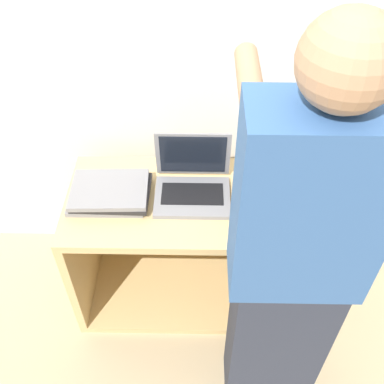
% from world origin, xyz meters
% --- Properties ---
extents(ground_plane, '(12.00, 12.00, 0.00)m').
position_xyz_m(ground_plane, '(0.00, 0.00, 0.00)').
color(ground_plane, tan).
extents(wall_back, '(8.00, 0.05, 2.40)m').
position_xyz_m(wall_back, '(0.00, 0.63, 1.20)').
color(wall_back, silver).
rests_on(wall_back, ground_plane).
extents(cart, '(1.06, 0.53, 0.66)m').
position_xyz_m(cart, '(0.00, 0.32, 0.33)').
color(cart, tan).
rests_on(cart, ground_plane).
extents(laptop_open, '(0.31, 0.26, 0.25)m').
position_xyz_m(laptop_open, '(0.00, 0.31, 0.71)').
color(laptop_open, gray).
rests_on(laptop_open, cart).
extents(laptop_stack_left, '(0.33, 0.24, 0.06)m').
position_xyz_m(laptop_stack_left, '(-0.34, 0.26, 0.69)').
color(laptop_stack_left, gray).
rests_on(laptop_stack_left, cart).
extents(laptop_stack_right, '(0.34, 0.25, 0.15)m').
position_xyz_m(laptop_stack_right, '(0.34, 0.26, 0.73)').
color(laptop_stack_right, slate).
rests_on(laptop_stack_right, cart).
extents(person, '(0.40, 0.53, 1.65)m').
position_xyz_m(person, '(0.32, -0.21, 0.83)').
color(person, '#2D3342').
rests_on(person, ground_plane).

